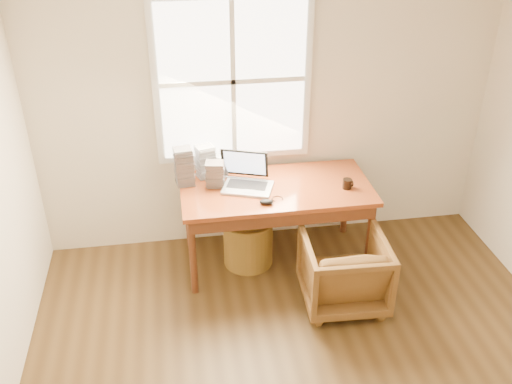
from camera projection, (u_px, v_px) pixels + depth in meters
room_shell at (331, 243)px, 3.09m from camera, size 4.04×4.54×2.64m
desk at (276, 189)px, 4.79m from camera, size 1.60×0.80×0.04m
armchair at (344, 271)px, 4.52m from camera, size 0.67×0.69×0.60m
wicker_stool at (248, 242)px, 5.01m from camera, size 0.51×0.51×0.43m
laptop at (248, 172)px, 4.67m from camera, size 0.54×0.56×0.31m
mouse at (266, 202)px, 4.53m from camera, size 0.12×0.09×0.04m
coffee_mug at (347, 184)px, 4.73m from camera, size 0.08×0.08×0.08m
cd_stack_a at (206, 161)px, 4.86m from camera, size 0.18×0.17×0.29m
cd_stack_b at (215, 174)px, 4.74m from camera, size 0.16×0.15×0.22m
cd_stack_c at (184, 166)px, 4.74m from camera, size 0.16×0.15×0.33m
cd_stack_d at (221, 165)px, 4.95m from camera, size 0.17×0.16×0.17m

